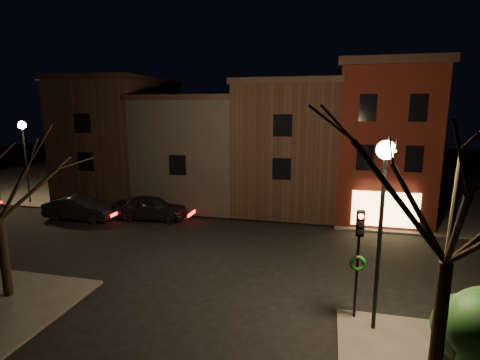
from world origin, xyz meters
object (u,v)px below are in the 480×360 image
(parked_car_a, at_px, (151,207))
(street_lamp_near, at_px, (384,185))
(parked_car_b, at_px, (80,208))
(bare_tree_right, at_px, (457,168))
(street_lamp_far, at_px, (24,139))
(traffic_signal, at_px, (359,248))

(parked_car_a, bearing_deg, street_lamp_near, -132.88)
(parked_car_b, bearing_deg, parked_car_a, -78.51)
(parked_car_a, bearing_deg, bare_tree_right, -136.34)
(street_lamp_far, bearing_deg, parked_car_b, -23.43)
(street_lamp_near, bearing_deg, traffic_signal, 140.63)
(traffic_signal, bearing_deg, street_lamp_far, 154.55)
(bare_tree_right, bearing_deg, parked_car_b, 149.16)
(traffic_signal, bearing_deg, bare_tree_right, -57.59)
(street_lamp_far, distance_m, traffic_signal, 27.35)
(street_lamp_near, xyz_separation_m, street_lamp_far, (-25.20, 12.20, 0.00))
(traffic_signal, height_order, parked_car_b, traffic_signal)
(street_lamp_near, height_order, parked_car_a, street_lamp_near)
(street_lamp_far, height_order, bare_tree_right, bare_tree_right)
(street_lamp_near, distance_m, parked_car_b, 21.00)
(bare_tree_right, bearing_deg, traffic_signal, 122.41)
(street_lamp_near, relative_size, parked_car_a, 1.31)
(street_lamp_near, height_order, traffic_signal, street_lamp_near)
(street_lamp_near, relative_size, traffic_signal, 1.60)
(bare_tree_right, xyz_separation_m, parked_car_b, (-19.65, 11.73, -5.35))
(street_lamp_near, distance_m, parked_car_a, 17.63)
(traffic_signal, relative_size, parked_car_a, 0.82)
(street_lamp_near, height_order, bare_tree_right, bare_tree_right)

